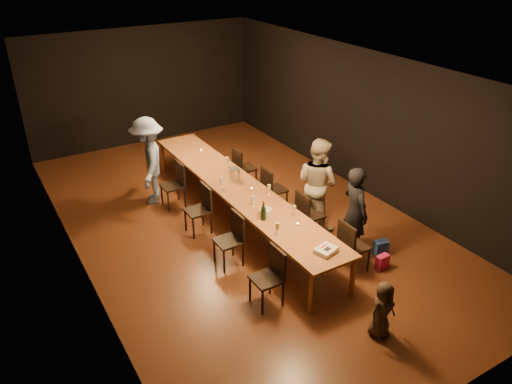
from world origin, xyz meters
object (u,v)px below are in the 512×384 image
chair_left_0 (267,278)px  champagne_bottle (263,210)px  ice_bucket (234,174)px  table (237,188)px  chair_left_1 (228,241)px  chair_left_2 (198,210)px  chair_right_2 (275,189)px  chair_left_3 (172,185)px  woman_birthday (355,212)px  birthday_cake (326,250)px  chair_right_1 (310,214)px  child (382,310)px  chair_right_3 (245,168)px  man_blue (149,161)px  plate_stack (266,212)px  chair_right_0 (354,246)px  woman_tan (318,183)px

chair_left_0 → champagne_bottle: bearing=-29.6°
ice_bucket → chair_left_0: bearing=-109.4°
champagne_bottle → table: bearing=79.7°
champagne_bottle → ice_bucket: bearing=78.3°
chair_left_1 → chair_left_2: bearing=0.0°
chair_right_2 → chair_left_3: same height
woman_birthday → birthday_cake: size_ratio=4.41×
chair_right_1 → child: (-0.69, -2.58, -0.03)m
chair_right_3 → man_blue: man_blue is taller
man_blue → plate_stack: man_blue is taller
table → birthday_cake: birthday_cake is taller
chair_right_1 → chair_left_0: bearing=-54.8°
woman_birthday → chair_left_2: bearing=51.7°
chair_right_2 → table: bearing=-90.0°
plate_stack → ice_bucket: (0.21, 1.48, 0.06)m
chair_left_0 → man_blue: size_ratio=0.51×
child → plate_stack: size_ratio=4.23×
chair_right_2 → chair_left_1: 2.08m
chair_left_1 → chair_left_2: same height
man_blue → ice_bucket: (1.24, -1.36, -0.05)m
man_blue → ice_bucket: 1.84m
chair_left_2 → child: (1.01, -3.78, -0.03)m
chair_right_0 → child: size_ratio=1.06×
table → chair_right_2: size_ratio=6.45×
chair_right_3 → ice_bucket: bearing=-39.4°
chair_left_2 → champagne_bottle: 1.53m
woman_birthday → plate_stack: bearing=64.6°
chair_left_2 → birthday_cake: bearing=-161.0°
woman_birthday → woman_tan: bearing=3.8°
chair_right_3 → plate_stack: size_ratio=4.50×
chair_right_0 → birthday_cake: bearing=-73.6°
chair_left_0 → woman_birthday: bearing=-79.3°
chair_right_3 → champagne_bottle: 2.79m
man_blue → champagne_bottle: (0.91, -2.96, 0.02)m
man_blue → child: man_blue is taller
chair_left_2 → plate_stack: chair_left_2 is taller
table → chair_left_2: chair_left_2 is taller
birthday_cake → ice_bucket: (0.03, 2.90, 0.08)m
birthday_cake → ice_bucket: 2.91m
ice_bucket → chair_left_3: bearing=135.3°
plate_stack → chair_right_0: bearing=-50.6°
chair_right_3 → child: (-0.69, -4.98, -0.03)m
table → woman_birthday: size_ratio=3.64×
child → champagne_bottle: 2.53m
chair_right_3 → ice_bucket: 1.27m
chair_left_1 → champagne_bottle: champagne_bottle is taller
man_blue → ice_bucket: man_blue is taller
chair_left_1 → child: bearing=-158.7°
table → champagne_bottle: 1.37m
chair_left_3 → birthday_cake: bearing=-166.7°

